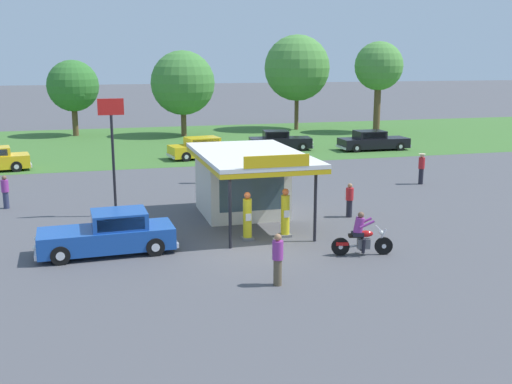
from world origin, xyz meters
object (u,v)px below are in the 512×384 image
object	(u,v)px
gas_pump_nearside	(247,218)
featured_classic_sedan	(109,235)
bystander_admiring_sedan	(278,258)
parked_car_back_row_right	(205,148)
bystander_strolling_foreground	(200,168)
roadside_pole_sign	(112,138)
bystander_standing_back_lot	(5,191)
parked_car_back_row_centre_right	(373,141)
bystander_chatting_near_pumps	(350,199)
motorcycle_with_rider	(361,237)
parked_car_second_row_spare	(279,141)
gas_pump_offside	(285,215)
bystander_leaning_by_kiosk	(421,168)

from	to	relation	value
gas_pump_nearside	featured_classic_sedan	world-z (taller)	gas_pump_nearside
bystander_admiring_sedan	parked_car_back_row_right	bearing A→B (deg)	84.43
bystander_strolling_foreground	roadside_pole_sign	size ratio (longest dim) A/B	0.32
bystander_standing_back_lot	bystander_admiring_sedan	xyz separation A→B (m)	(9.23, -12.77, 0.05)
parked_car_back_row_centre_right	bystander_chatting_near_pumps	distance (m)	20.73
motorcycle_with_rider	bystander_admiring_sedan	size ratio (longest dim) A/B	1.32
bystander_admiring_sedan	motorcycle_with_rider	bearing A→B (deg)	28.64
parked_car_back_row_centre_right	parked_car_back_row_right	size ratio (longest dim) A/B	1.02
featured_classic_sedan	bystander_admiring_sedan	distance (m)	6.72
gas_pump_nearside	motorcycle_with_rider	distance (m)	4.49
bystander_admiring_sedan	gas_pump_nearside	bearing A→B (deg)	86.14
parked_car_second_row_spare	bystander_admiring_sedan	xyz separation A→B (m)	(-8.64, -27.16, 0.19)
gas_pump_nearside	featured_classic_sedan	size ratio (longest dim) A/B	0.38
gas_pump_nearside	bystander_admiring_sedan	size ratio (longest dim) A/B	1.14
roadside_pole_sign	parked_car_back_row_right	bearing A→B (deg)	65.43
bystander_standing_back_lot	bystander_strolling_foreground	world-z (taller)	bystander_strolling_foreground
bystander_strolling_foreground	bystander_chatting_near_pumps	size ratio (longest dim) A/B	1.08
motorcycle_with_rider	featured_classic_sedan	size ratio (longest dim) A/B	0.44
motorcycle_with_rider	parked_car_back_row_centre_right	distance (m)	26.03
gas_pump_offside	bystander_strolling_foreground	world-z (taller)	gas_pump_offside
parked_car_back_row_centre_right	parked_car_second_row_spare	bearing A→B (deg)	164.62
parked_car_back_row_centre_right	parked_car_back_row_right	distance (m)	13.07
parked_car_back_row_centre_right	bystander_admiring_sedan	world-z (taller)	bystander_admiring_sedan
gas_pump_nearside	motorcycle_with_rider	bearing A→B (deg)	-40.71
parked_car_back_row_centre_right	roadside_pole_sign	size ratio (longest dim) A/B	1.06
gas_pump_offside	bystander_leaning_by_kiosk	xyz separation A→B (m)	(10.44, 7.75, 0.05)
gas_pump_nearside	parked_car_back_row_right	world-z (taller)	gas_pump_nearside
gas_pump_offside	parked_car_second_row_spare	distance (m)	23.20
gas_pump_offside	bystander_leaning_by_kiosk	bearing A→B (deg)	36.57
featured_classic_sedan	parked_car_back_row_centre_right	world-z (taller)	featured_classic_sedan
bystander_strolling_foreground	bystander_leaning_by_kiosk	xyz separation A→B (m)	(11.78, -3.47, 0.07)
motorcycle_with_rider	featured_classic_sedan	distance (m)	8.97
featured_classic_sedan	parked_car_back_row_right	distance (m)	21.46
bystander_leaning_by_kiosk	gas_pump_offside	bearing A→B (deg)	-143.43
parked_car_back_row_right	motorcycle_with_rider	bearing A→B (deg)	-86.71
parked_car_back_row_right	bystander_strolling_foreground	distance (m)	8.87
featured_classic_sedan	bystander_leaning_by_kiosk	distance (m)	18.95
gas_pump_nearside	bystander_admiring_sedan	world-z (taller)	gas_pump_nearside
gas_pump_nearside	bystander_leaning_by_kiosk	world-z (taller)	gas_pump_nearside
bystander_standing_back_lot	motorcycle_with_rider	bearing A→B (deg)	-39.63
featured_classic_sedan	bystander_chatting_near_pumps	distance (m)	10.65
gas_pump_offside	featured_classic_sedan	distance (m)	6.72
bystander_admiring_sedan	bystander_chatting_near_pumps	distance (m)	8.99
bystander_strolling_foreground	bystander_chatting_near_pumps	world-z (taller)	bystander_strolling_foreground
bystander_standing_back_lot	bystander_chatting_near_pumps	distance (m)	15.80
gas_pump_offside	parked_car_back_row_right	xyz separation A→B (m)	(0.56, 19.88, -0.19)
gas_pump_offside	roadside_pole_sign	xyz separation A→B (m)	(-6.24, 5.00, 2.62)
parked_car_back_row_centre_right	bystander_standing_back_lot	distance (m)	27.69
featured_classic_sedan	gas_pump_offside	bearing A→B (deg)	2.70
motorcycle_with_rider	gas_pump_nearside	bearing A→B (deg)	139.29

